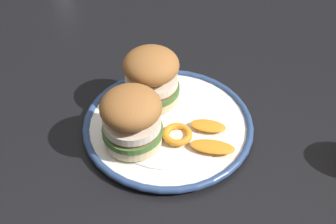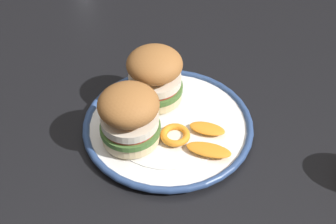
% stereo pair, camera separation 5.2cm
% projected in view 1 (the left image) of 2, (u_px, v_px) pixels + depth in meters
% --- Properties ---
extents(dining_table, '(1.24, 1.03, 0.71)m').
position_uv_depth(dining_table, '(181.00, 131.00, 0.90)').
color(dining_table, black).
rests_on(dining_table, ground).
extents(dinner_plate, '(0.29, 0.29, 0.02)m').
position_uv_depth(dinner_plate, '(168.00, 125.00, 0.77)').
color(dinner_plate, white).
rests_on(dinner_plate, dining_table).
extents(sandwich_half_left, '(0.13, 0.13, 0.10)m').
position_uv_depth(sandwich_half_left, '(132.00, 118.00, 0.70)').
color(sandwich_half_left, beige).
rests_on(sandwich_half_left, dinner_plate).
extents(sandwich_half_right, '(0.14, 0.14, 0.10)m').
position_uv_depth(sandwich_half_right, '(151.00, 74.00, 0.78)').
color(sandwich_half_right, beige).
rests_on(sandwich_half_right, dinner_plate).
extents(orange_peel_curled, '(0.06, 0.06, 0.01)m').
position_uv_depth(orange_peel_curled, '(177.00, 134.00, 0.74)').
color(orange_peel_curled, orange).
rests_on(orange_peel_curled, dinner_plate).
extents(orange_peel_strip_long, '(0.05, 0.07, 0.01)m').
position_uv_depth(orange_peel_strip_long, '(208.00, 126.00, 0.75)').
color(orange_peel_strip_long, orange).
rests_on(orange_peel_strip_long, dinner_plate).
extents(orange_peel_strip_short, '(0.06, 0.08, 0.01)m').
position_uv_depth(orange_peel_strip_short, '(213.00, 147.00, 0.72)').
color(orange_peel_strip_short, orange).
rests_on(orange_peel_strip_short, dinner_plate).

